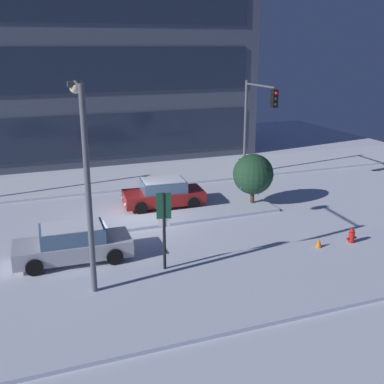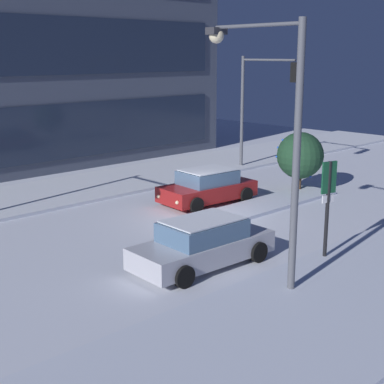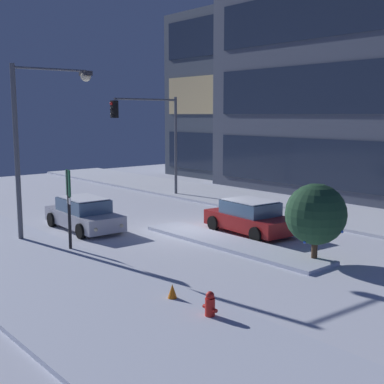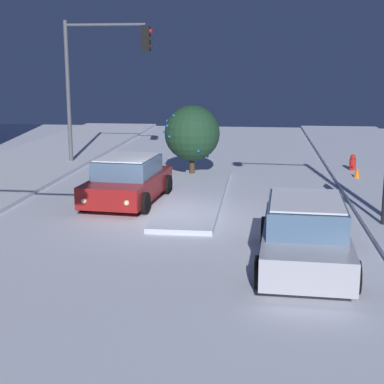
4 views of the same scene
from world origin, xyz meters
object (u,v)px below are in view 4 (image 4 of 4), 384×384
Objects in this scene: car_far at (128,180)px; car_near at (305,234)px; decorated_tree_median at (192,133)px; fire_hydrant at (353,164)px; traffic_light_corner_far_right at (100,66)px; construction_cone at (357,174)px.

car_near is at bearing 48.62° from car_far.
fire_hydrant is at bearing -77.19° from decorated_tree_median.
construction_cone is at bearing -13.49° from traffic_light_corner_far_right.
car_near is at bearing -57.31° from traffic_light_corner_far_right.
car_far reaches higher than construction_cone.
traffic_light_corner_far_right is at bearing 76.51° from construction_cone.
traffic_light_corner_far_right reaches higher than car_near.
traffic_light_corner_far_right is 2.20× the size of decorated_tree_median.
car_near is at bearing 164.78° from construction_cone.
fire_hydrant is (6.05, -8.01, -0.33)m from car_far.
car_near reaches higher than fire_hydrant.
decorated_tree_median is at bearing 88.54° from construction_cone.
decorated_tree_median is at bearing -29.21° from traffic_light_corner_far_right.
fire_hydrant is at bearing -2.40° from construction_cone.
traffic_light_corner_far_right is 11.71m from construction_cone.
fire_hydrant is 1.44× the size of construction_cone.
traffic_light_corner_far_right is (12.46, 7.99, 3.61)m from car_near.
decorated_tree_median is (4.58, -1.55, 1.03)m from car_far.
car_far is 4.94m from decorated_tree_median.
traffic_light_corner_far_right is 11.36× the size of construction_cone.
traffic_light_corner_far_right reaches higher than fire_hydrant.
decorated_tree_median is (-2.40, -4.30, -2.58)m from traffic_light_corner_far_right.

